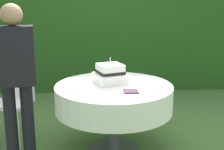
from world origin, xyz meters
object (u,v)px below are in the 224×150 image
(wedding_cake, at_px, (110,74))
(serving_plate_far, at_px, (159,87))
(napkin_stack, at_px, (131,91))
(standing_person, at_px, (16,77))
(cake_table, at_px, (114,98))
(serving_plate_near, at_px, (75,92))
(garden_chair, at_px, (14,96))

(wedding_cake, distance_m, serving_plate_far, 0.54)
(napkin_stack, height_order, standing_person, standing_person)
(cake_table, distance_m, serving_plate_near, 0.48)
(wedding_cake, height_order, serving_plate_far, wedding_cake)
(serving_plate_far, height_order, garden_chair, garden_chair)
(serving_plate_far, distance_m, standing_person, 1.42)
(wedding_cake, relative_size, standing_person, 0.25)
(wedding_cake, height_order, napkin_stack, wedding_cake)
(napkin_stack, bearing_deg, garden_chair, 153.69)
(cake_table, distance_m, garden_chair, 1.20)
(standing_person, bearing_deg, serving_plate_near, 4.73)
(garden_chair, height_order, standing_person, standing_person)
(wedding_cake, height_order, garden_chair, wedding_cake)
(serving_plate_near, bearing_deg, napkin_stack, -2.44)
(serving_plate_near, relative_size, standing_person, 0.07)
(cake_table, distance_m, napkin_stack, 0.33)
(cake_table, height_order, garden_chair, garden_chair)
(serving_plate_near, relative_size, garden_chair, 0.13)
(garden_chair, xyz_separation_m, standing_person, (0.20, -0.66, 0.39))
(cake_table, relative_size, napkin_stack, 8.71)
(cake_table, bearing_deg, garden_chair, 161.60)
(wedding_cake, distance_m, napkin_stack, 0.41)
(standing_person, bearing_deg, napkin_stack, 1.16)
(serving_plate_near, relative_size, napkin_stack, 0.80)
(napkin_stack, bearing_deg, serving_plate_near, 177.56)
(cake_table, xyz_separation_m, serving_plate_far, (0.46, -0.10, 0.14))
(cake_table, relative_size, garden_chair, 1.41)
(napkin_stack, relative_size, standing_person, 0.09)
(wedding_cake, xyz_separation_m, serving_plate_far, (0.49, -0.20, -0.09))
(standing_person, bearing_deg, serving_plate_far, 7.09)
(cake_table, bearing_deg, standing_person, -163.50)
(cake_table, bearing_deg, wedding_cake, 106.87)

